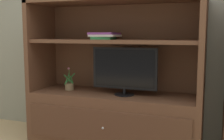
% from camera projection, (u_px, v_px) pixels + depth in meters
% --- Properties ---
extents(painted_rear_wall, '(6.00, 0.10, 2.80)m').
position_uv_depth(painted_rear_wall, '(124.00, 13.00, 3.14)').
color(painted_rear_wall, gray).
rests_on(painted_rear_wall, ground_plane).
extents(media_console, '(1.79, 0.60, 1.52)m').
position_uv_depth(media_console, '(114.00, 101.00, 2.94)').
color(media_console, brown).
rests_on(media_console, ground_plane).
extents(tv_monitor, '(0.67, 0.20, 0.48)m').
position_uv_depth(tv_monitor, '(124.00, 70.00, 2.80)').
color(tv_monitor, black).
rests_on(tv_monitor, media_console).
extents(potted_plant, '(0.12, 0.13, 0.25)m').
position_uv_depth(potted_plant, '(69.00, 86.00, 3.09)').
color(potted_plant, '#8C7251').
rests_on(potted_plant, media_console).
extents(magazine_stack, '(0.28, 0.30, 0.07)m').
position_uv_depth(magazine_stack, '(105.00, 36.00, 2.88)').
color(magazine_stack, '#338C4C').
rests_on(magazine_stack, media_console).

